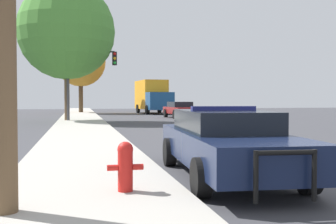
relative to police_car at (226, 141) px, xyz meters
The scene contains 9 objects.
ground_plane 2.53m from the police_car, ahead, with size 110.00×110.00×0.00m, color #3D3D42.
sidewalk_left 2.80m from the police_car, behind, with size 3.00×110.00×0.13m.
police_car is the anchor object (origin of this frame).
fire_hydrant 2.62m from the police_car, 146.53° to the right, with size 0.56×0.25×0.78m.
traffic_light 20.72m from the police_car, 96.12° to the left, with size 3.28×0.35×4.71m.
car_background_oncoming 25.49m from the police_car, 78.27° to the left, with size 2.12×4.75×1.30m.
box_truck 35.59m from the police_car, 82.38° to the left, with size 2.98×7.68×3.45m.
tree_sidewalk_mid 21.66m from the police_car, 99.85° to the left, with size 6.38×6.38×9.08m.
tree_sidewalk_far 37.23m from the police_car, 94.01° to the left, with size 5.17×5.17×7.84m.
Camera 1 is at (-5.29, -8.26, 1.58)m, focal length 45.00 mm.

